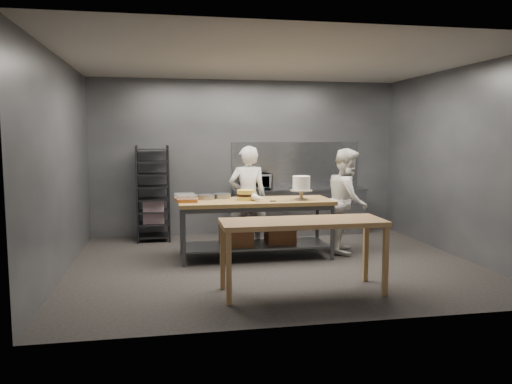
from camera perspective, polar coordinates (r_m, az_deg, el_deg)
ground at (r=7.63m, az=2.04°, el=-8.14°), size 6.00×6.00×0.00m
back_wall at (r=9.85m, az=-1.09°, el=3.98°), size 6.00×0.04×3.00m
work_table at (r=7.87m, az=-0.09°, el=-3.42°), size 2.40×0.90×0.92m
near_counter at (r=6.11m, az=5.36°, el=-4.00°), size 2.00×0.70×0.90m
back_counter at (r=9.85m, az=4.99°, el=-2.17°), size 2.60×0.60×0.90m
splashback_panel at (r=10.05m, az=4.58°, el=3.15°), size 2.60×0.02×0.90m
speed_rack at (r=9.37m, az=-11.69°, el=-0.23°), size 0.62×0.67×1.75m
chef_behind at (r=8.49m, az=-0.95°, el=-0.63°), size 0.65×0.44×1.75m
chef_right at (r=8.37m, az=10.40°, el=-0.96°), size 0.92×1.02×1.72m
microwave at (r=9.59m, az=0.08°, el=1.22°), size 0.54×0.37×0.30m
frosted_cake_stand at (r=7.83m, az=5.21°, el=0.84°), size 0.34×0.34×0.37m
layer_cake at (r=7.79m, az=-1.16°, el=-0.34°), size 0.28×0.28×0.16m
cake_pans at (r=7.99m, az=-4.76°, el=-0.51°), size 0.53×0.37×0.07m
piping_bag at (r=7.60m, az=0.21°, el=-0.67°), size 0.23×0.40×0.12m
offset_spatula at (r=7.64m, az=2.58°, el=-1.05°), size 0.36×0.02×0.02m
pastry_clamshells at (r=7.71m, az=-8.03°, el=-0.65°), size 0.34×0.45×0.11m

